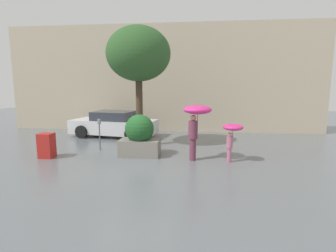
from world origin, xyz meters
The scene contains 9 objects.
ground_plane centered at (0.00, 0.00, 0.00)m, with size 40.00×40.00×0.00m, color slate.
building_facade centered at (0.00, 6.50, 3.00)m, with size 18.00×0.30×6.00m.
planter_box centered at (-0.07, 0.96, 0.75)m, with size 1.49×1.07×1.56m.
person_adult centered at (2.03, 0.57, 1.54)m, with size 0.98×0.98×1.95m.
person_child centered at (3.25, 0.49, 1.07)m, with size 0.69×0.69×1.33m.
parked_car_near centered at (-2.22, 4.53, 0.61)m, with size 4.56×2.48×1.30m.
street_tree centered at (-0.41, 2.50, 3.88)m, with size 2.67×2.67×5.05m.
parking_meter centered at (-1.89, 1.65, 0.92)m, with size 0.14×0.14×1.27m.
newspaper_box centered at (-3.38, 0.30, 0.45)m, with size 0.50×0.44×0.90m.
Camera 1 is at (2.08, -8.44, 2.63)m, focal length 28.00 mm.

